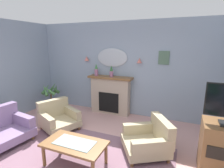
{
  "coord_description": "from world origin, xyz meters",
  "views": [
    {
      "loc": [
        1.59,
        -2.05,
        2.13
      ],
      "look_at": [
        0.04,
        1.64,
        1.19
      ],
      "focal_mm": 28.01,
      "sensor_mm": 36.0,
      "label": 1
    }
  ],
  "objects_px": {
    "framed_picture": "(164,58)",
    "potted_plant_tall_palm": "(51,97)",
    "mantel_vase_centre": "(96,70)",
    "mantel_vase_left": "(111,71)",
    "armchair_in_corner": "(149,139)",
    "wall_mirror": "(112,58)",
    "coffee_table": "(75,146)",
    "wall_sconce_left": "(87,58)",
    "wall_sconce_right": "(139,60)",
    "fireplace": "(110,95)",
    "armchair_by_coffee_table": "(58,117)"
  },
  "relations": [
    {
      "from": "wall_sconce_right",
      "to": "armchair_by_coffee_table",
      "type": "xyz_separation_m",
      "value": [
        -1.67,
        -1.55,
        -1.35
      ]
    },
    {
      "from": "wall_sconce_left",
      "to": "armchair_in_corner",
      "type": "xyz_separation_m",
      "value": [
        2.38,
        -1.7,
        -1.35
      ]
    },
    {
      "from": "fireplace",
      "to": "armchair_by_coffee_table",
      "type": "height_order",
      "value": "fireplace"
    },
    {
      "from": "wall_sconce_right",
      "to": "coffee_table",
      "type": "distance_m",
      "value": 2.89
    },
    {
      "from": "wall_mirror",
      "to": "coffee_table",
      "type": "distance_m",
      "value": 2.95
    },
    {
      "from": "mantel_vase_left",
      "to": "wall_mirror",
      "type": "xyz_separation_m",
      "value": [
        -0.05,
        0.17,
        0.39
      ]
    },
    {
      "from": "mantel_vase_left",
      "to": "armchair_in_corner",
      "type": "height_order",
      "value": "mantel_vase_left"
    },
    {
      "from": "wall_sconce_left",
      "to": "wall_mirror",
      "type": "bearing_deg",
      "value": 3.37
    },
    {
      "from": "framed_picture",
      "to": "armchair_in_corner",
      "type": "height_order",
      "value": "framed_picture"
    },
    {
      "from": "mantel_vase_left",
      "to": "armchair_by_coffee_table",
      "type": "height_order",
      "value": "mantel_vase_left"
    },
    {
      "from": "wall_sconce_right",
      "to": "armchair_by_coffee_table",
      "type": "distance_m",
      "value": 2.65
    },
    {
      "from": "wall_sconce_left",
      "to": "mantel_vase_centre",
      "type": "bearing_deg",
      "value": -16.7
    },
    {
      "from": "fireplace",
      "to": "framed_picture",
      "type": "relative_size",
      "value": 3.78
    },
    {
      "from": "mantel_vase_centre",
      "to": "wall_mirror",
      "type": "xyz_separation_m",
      "value": [
        0.45,
        0.17,
        0.38
      ]
    },
    {
      "from": "framed_picture",
      "to": "potted_plant_tall_palm",
      "type": "bearing_deg",
      "value": -168.5
    },
    {
      "from": "coffee_table",
      "to": "armchair_by_coffee_table",
      "type": "xyz_separation_m",
      "value": [
        -1.2,
        1.01,
        -0.08
      ]
    },
    {
      "from": "wall_sconce_right",
      "to": "armchair_in_corner",
      "type": "distance_m",
      "value": 2.27
    },
    {
      "from": "potted_plant_tall_palm",
      "to": "mantel_vase_left",
      "type": "bearing_deg",
      "value": 14.79
    },
    {
      "from": "armchair_by_coffee_table",
      "to": "wall_sconce_left",
      "type": "bearing_deg",
      "value": 91.14
    },
    {
      "from": "mantel_vase_left",
      "to": "framed_picture",
      "type": "distance_m",
      "value": 1.52
    },
    {
      "from": "mantel_vase_centre",
      "to": "mantel_vase_left",
      "type": "height_order",
      "value": "mantel_vase_centre"
    },
    {
      "from": "wall_sconce_left",
      "to": "wall_sconce_right",
      "type": "height_order",
      "value": "same"
    },
    {
      "from": "mantel_vase_left",
      "to": "wall_sconce_left",
      "type": "relative_size",
      "value": 2.37
    },
    {
      "from": "mantel_vase_left",
      "to": "wall_sconce_right",
      "type": "height_order",
      "value": "wall_sconce_right"
    },
    {
      "from": "wall_sconce_right",
      "to": "mantel_vase_centre",
      "type": "bearing_deg",
      "value": -174.73
    },
    {
      "from": "fireplace",
      "to": "mantel_vase_left",
      "type": "xyz_separation_m",
      "value": [
        0.05,
        -0.03,
        0.75
      ]
    },
    {
      "from": "coffee_table",
      "to": "potted_plant_tall_palm",
      "type": "xyz_separation_m",
      "value": [
        -2.23,
        1.93,
        0.07
      ]
    },
    {
      "from": "wall_sconce_left",
      "to": "armchair_by_coffee_table",
      "type": "distance_m",
      "value": 2.06
    },
    {
      "from": "mantel_vase_centre",
      "to": "potted_plant_tall_palm",
      "type": "bearing_deg",
      "value": -160.27
    },
    {
      "from": "fireplace",
      "to": "potted_plant_tall_palm",
      "type": "bearing_deg",
      "value": -164.01
    },
    {
      "from": "wall_sconce_right",
      "to": "mantel_vase_left",
      "type": "bearing_deg",
      "value": -171.47
    },
    {
      "from": "mantel_vase_left",
      "to": "mantel_vase_centre",
      "type": "bearing_deg",
      "value": 180.0
    },
    {
      "from": "fireplace",
      "to": "framed_picture",
      "type": "bearing_deg",
      "value": 5.77
    },
    {
      "from": "fireplace",
      "to": "potted_plant_tall_palm",
      "type": "xyz_separation_m",
      "value": [
        -1.85,
        -0.53,
        -0.11
      ]
    },
    {
      "from": "wall_sconce_left",
      "to": "potted_plant_tall_palm",
      "type": "xyz_separation_m",
      "value": [
        -1.0,
        -0.62,
        -1.2
      ]
    },
    {
      "from": "framed_picture",
      "to": "wall_sconce_right",
      "type": "bearing_deg",
      "value": -174.73
    },
    {
      "from": "fireplace",
      "to": "wall_sconce_left",
      "type": "relative_size",
      "value": 9.71
    },
    {
      "from": "wall_mirror",
      "to": "armchair_in_corner",
      "type": "distance_m",
      "value": 2.71
    },
    {
      "from": "mantel_vase_left",
      "to": "coffee_table",
      "type": "relative_size",
      "value": 0.3
    },
    {
      "from": "mantel_vase_left",
      "to": "armchair_in_corner",
      "type": "xyz_separation_m",
      "value": [
        1.48,
        -1.58,
        -1.01
      ]
    },
    {
      "from": "wall_sconce_left",
      "to": "coffee_table",
      "type": "bearing_deg",
      "value": -64.24
    },
    {
      "from": "fireplace",
      "to": "potted_plant_tall_palm",
      "type": "relative_size",
      "value": 1.5
    },
    {
      "from": "coffee_table",
      "to": "armchair_in_corner",
      "type": "xyz_separation_m",
      "value": [
        1.14,
        0.86,
        -0.08
      ]
    },
    {
      "from": "armchair_in_corner",
      "to": "coffee_table",
      "type": "bearing_deg",
      "value": -143.17
    },
    {
      "from": "coffee_table",
      "to": "armchair_in_corner",
      "type": "distance_m",
      "value": 1.43
    },
    {
      "from": "mantel_vase_left",
      "to": "potted_plant_tall_palm",
      "type": "relative_size",
      "value": 0.37
    },
    {
      "from": "framed_picture",
      "to": "potted_plant_tall_palm",
      "type": "relative_size",
      "value": 0.4
    },
    {
      "from": "mantel_vase_centre",
      "to": "wall_sconce_right",
      "type": "relative_size",
      "value": 2.59
    },
    {
      "from": "fireplace",
      "to": "mantel_vase_centre",
      "type": "bearing_deg",
      "value": -176.4
    },
    {
      "from": "framed_picture",
      "to": "potted_plant_tall_palm",
      "type": "distance_m",
      "value": 3.65
    }
  ]
}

